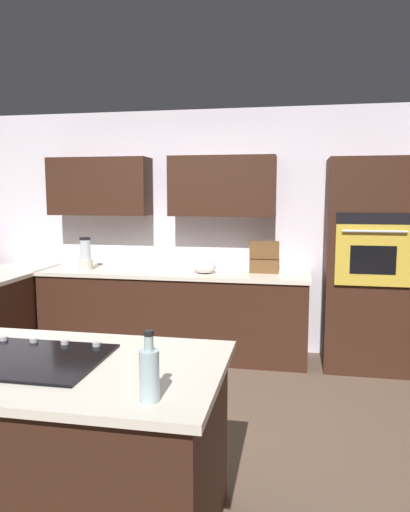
# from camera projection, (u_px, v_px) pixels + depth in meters

# --- Properties ---
(ground_plane) EXTENTS (14.00, 14.00, 0.00)m
(ground_plane) POSITION_uv_depth(u_px,v_px,m) (127.00, 433.00, 3.43)
(ground_plane) COLOR brown
(wall_back) EXTENTS (6.00, 0.44, 2.60)m
(wall_back) POSITION_uv_depth(u_px,v_px,m) (183.00, 221.00, 5.25)
(wall_back) COLOR silver
(wall_back) RESTS_ON ground
(lower_cabinets_back) EXTENTS (2.80, 0.60, 0.86)m
(lower_cabinets_back) POSITION_uv_depth(u_px,v_px,m) (173.00, 315.00, 5.07)
(lower_cabinets_back) COLOR #381E14
(lower_cabinets_back) RESTS_ON ground
(countertop_back) EXTENTS (2.84, 0.64, 0.04)m
(countertop_back) POSITION_uv_depth(u_px,v_px,m) (173.00, 273.00, 5.01)
(countertop_back) COLOR silver
(countertop_back) RESTS_ON lower_cabinets_back
(island_base) EXTENTS (1.87, 0.91, 0.86)m
(island_base) POSITION_uv_depth(u_px,v_px,m) (30.00, 450.00, 2.40)
(island_base) COLOR #381E14
(island_base) RESTS_ON ground
(island_top) EXTENTS (1.95, 0.99, 0.04)m
(island_top) POSITION_uv_depth(u_px,v_px,m) (26.00, 364.00, 2.34)
(island_top) COLOR silver
(island_top) RESTS_ON island_base
(wall_oven) EXTENTS (0.80, 0.66, 2.04)m
(wall_oven) POSITION_uv_depth(u_px,v_px,m) (367.00, 265.00, 4.63)
(wall_oven) COLOR #381E14
(wall_oven) RESTS_ON ground
(cooktop) EXTENTS (0.76, 0.56, 0.03)m
(cooktop) POSITION_uv_depth(u_px,v_px,m) (26.00, 358.00, 2.34)
(cooktop) COLOR black
(cooktop) RESTS_ON island_top
(blender) EXTENTS (0.15, 0.15, 0.35)m
(blender) POSITION_uv_depth(u_px,v_px,m) (86.00, 256.00, 5.12)
(blender) COLOR beige
(blender) RESTS_ON countertop_back
(mixing_bowl) EXTENTS (0.24, 0.24, 0.13)m
(mixing_bowl) POSITION_uv_depth(u_px,v_px,m) (205.00, 267.00, 4.89)
(mixing_bowl) COLOR white
(mixing_bowl) RESTS_ON countertop_back
(spice_rack) EXTENTS (0.30, 0.11, 0.33)m
(spice_rack) POSITION_uv_depth(u_px,v_px,m) (264.00, 257.00, 4.89)
(spice_rack) COLOR brown
(spice_rack) RESTS_ON countertop_back
(second_bottle) EXTENTS (0.08, 0.08, 0.29)m
(second_bottle) POSITION_uv_depth(u_px,v_px,m) (149.00, 373.00, 1.87)
(second_bottle) COLOR silver
(second_bottle) RESTS_ON island_top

